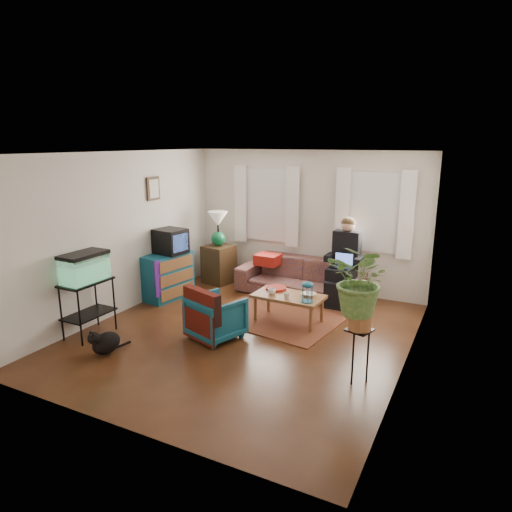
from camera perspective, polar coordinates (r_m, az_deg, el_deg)
The scene contains 31 objects.
floor at distance 6.77m, azimuth -1.55°, elevation -9.82°, with size 4.50×5.00×0.01m, color #4F2B14.
ceiling at distance 6.18m, azimuth -1.71°, elevation 12.77°, with size 4.50×5.00×0.01m, color white.
wall_back at distance 8.59m, azimuth 6.34°, elevation 4.37°, with size 4.50×0.01×2.60m, color silver.
wall_front at distance 4.40m, azimuth -17.34°, elevation -5.75°, with size 4.50×0.01×2.60m, color silver.
wall_left at distance 7.66m, azimuth -16.63°, elevation 2.66°, with size 0.01×5.00×2.60m, color silver.
wall_right at distance 5.67m, azimuth 18.83°, elevation -1.44°, with size 0.01×5.00×2.60m, color silver.
window_left at distance 8.84m, azimuth 1.45°, elevation 6.37°, with size 1.08×0.04×1.38m, color white.
window_right at distance 8.18m, azimuth 14.59°, elevation 5.29°, with size 1.08×0.04×1.38m, color white.
curtains_left at distance 8.77m, azimuth 1.23°, elevation 6.30°, with size 1.36×0.06×1.50m, color white.
curtains_right at distance 8.11m, azimuth 14.47°, elevation 5.21°, with size 1.36×0.06×1.50m, color white.
picture_frame at distance 8.17m, azimuth -12.68°, elevation 8.21°, with size 0.04×0.32×0.40m, color #3D2616.
area_rug at distance 7.44m, azimuth 2.59°, elevation -7.46°, with size 2.00×1.60×0.01m, color brown.
sofa at distance 8.34m, azimuth 5.52°, elevation -1.93°, with size 2.27×0.90×0.89m, color brown.
seated_person at distance 8.02m, azimuth 10.98°, elevation -1.07°, with size 0.57×0.70×1.36m, color black, non-canonical shape.
side_table at distance 9.08m, azimuth -4.67°, elevation -1.02°, with size 0.52×0.52×0.75m, color #382515.
table_lamp at distance 8.92m, azimuth -4.76°, elevation 3.31°, with size 0.39×0.39×0.69m, color white, non-canonical shape.
dresser at distance 8.32m, azimuth -10.97°, elevation -2.46°, with size 0.45×0.90×0.81m, color #12546E.
crt_tv at distance 8.21m, azimuth -10.63°, elevation 1.84°, with size 0.50×0.45×0.43m, color black.
aquarium_stand at distance 7.04m, azimuth -20.21°, elevation -6.17°, with size 0.41×0.73×0.82m, color black.
aquarium at distance 6.86m, azimuth -20.65°, elevation -1.27°, with size 0.37×0.67×0.43m, color #7FD899.
black_cat at distance 6.45m, azimuth -18.22°, elevation -10.03°, with size 0.28×0.43×0.37m, color black.
armchair at distance 6.58m, azimuth -5.00°, elevation -7.35°, with size 0.67×0.63×0.69m, color #136B73.
serape_throw at distance 6.38m, azimuth -6.88°, elevation -6.74°, with size 0.69×0.16×0.57m, color #9E0A0A.
coffee_table at distance 7.16m, azimuth 4.07°, elevation -6.55°, with size 1.07×0.58×0.44m, color brown.
cup_a at distance 7.09m, azimuth 1.99°, elevation -4.43°, with size 0.12×0.12×0.10m, color white.
cup_b at distance 6.90m, azimuth 3.86°, elevation -5.00°, with size 0.10×0.10×0.09m, color beige.
bowl at distance 7.05m, azimuth 6.60°, elevation -4.81°, with size 0.21×0.21×0.05m, color white.
snack_tray at distance 7.32m, azimuth 2.52°, elevation -4.05°, with size 0.33×0.33×0.04m, color #B21414.
birdcage at distance 6.77m, azimuth 6.44°, elevation -4.46°, with size 0.18×0.18×0.31m, color #115B6B, non-canonical shape.
plant_stand at distance 5.56m, azimuth 12.62°, elevation -12.03°, with size 0.28×0.28×0.66m, color black.
potted_plant at distance 5.26m, azimuth 13.08°, elevation -4.36°, with size 0.75×0.65×0.83m, color #599947.
Camera 1 is at (2.94, -5.44, 2.75)m, focal length 32.00 mm.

